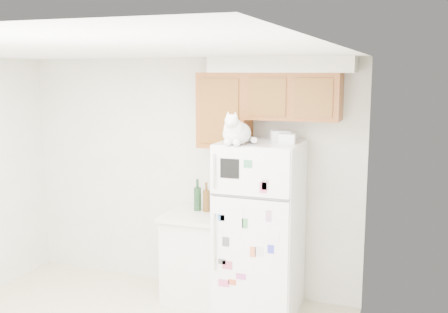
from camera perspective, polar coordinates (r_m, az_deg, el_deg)
The scene contains 8 objects.
room_shell at distance 4.07m, azimuth -12.52°, elevation -0.75°, with size 3.84×4.04×2.52m.
refrigerator at distance 5.16m, azimuth 3.90°, elevation -7.81°, with size 0.76×0.78×1.70m.
base_counter at distance 5.56m, azimuth -2.90°, elevation -10.72°, with size 0.64×0.64×0.92m.
cat at distance 4.76m, azimuth 1.32°, elevation 2.70°, with size 0.31×0.45×0.32m.
storage_box_back at distance 5.06m, azimuth 6.14°, elevation 2.25°, with size 0.18×0.13×0.10m, color white.
storage_box_front at distance 4.89m, azimuth 6.90°, elevation 1.94°, with size 0.15×0.11×0.09m, color white.
bottle_green at distance 5.49m, azimuth -2.91°, elevation -4.18°, with size 0.08×0.08×0.33m, color #19381E, non-canonical shape.
bottle_amber at distance 5.44m, azimuth -1.93°, elevation -4.42°, with size 0.07×0.07×0.31m, color #593814, non-canonical shape.
Camera 1 is at (2.28, -3.13, 2.37)m, focal length 42.00 mm.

